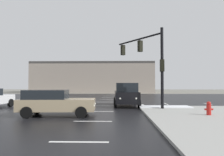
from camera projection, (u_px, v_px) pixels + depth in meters
The scene contains 9 objects.
ground_plane at pixel (105, 104), 21.14m from camera, with size 120.00×120.00×0.00m, color slate.
road_asphalt at pixel (105, 104), 21.14m from camera, with size 44.00×44.00×0.02m, color black.
snow_strip_curbside at pixel (165, 107), 17.01m from camera, with size 4.00×1.60×0.06m, color white.
lane_markings at pixel (117, 105), 19.73m from camera, with size 36.15×36.15×0.01m.
traffic_signal_mast at pixel (148, 56), 17.47m from camera, with size 3.34×4.88×6.06m.
fire_hydrant at pixel (209, 108), 12.63m from camera, with size 0.48×0.26×0.79m.
strip_building_background at pixel (93, 78), 50.63m from camera, with size 27.52×8.00×6.97m.
suv_black at pixel (126, 94), 19.14m from camera, with size 2.28×4.88×2.03m.
sedan_tan at pixel (55, 102), 13.07m from camera, with size 4.61×2.21×1.58m.
Camera 1 is at (1.30, -21.18, 1.94)m, focal length 34.60 mm.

